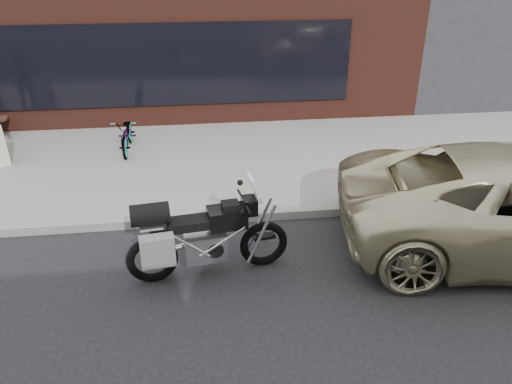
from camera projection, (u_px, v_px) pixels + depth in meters
name	position (u px, v px, depth m)	size (l,w,h in m)	color
near_sidewalk	(240.00, 154.00, 11.37)	(44.00, 6.00, 0.15)	gray
storefront	(158.00, 16.00, 16.38)	(14.00, 10.07, 4.50)	#53251B
motorcycle	(198.00, 237.00, 7.05)	(2.36, 0.96, 1.50)	black
bicycle_front	(127.00, 134.00, 11.17)	(0.53, 1.52, 0.80)	gray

